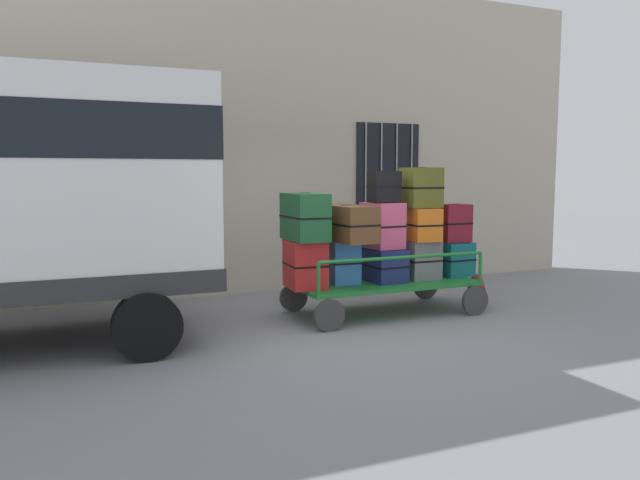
% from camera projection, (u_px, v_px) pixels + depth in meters
% --- Properties ---
extents(ground_plane, '(40.00, 40.00, 0.00)m').
position_uv_depth(ground_plane, '(335.00, 327.00, 7.70)').
color(ground_plane, gray).
extents(building_wall, '(12.00, 0.38, 5.00)m').
position_uv_depth(building_wall, '(263.00, 136.00, 9.93)').
color(building_wall, '#BCB29E').
rests_on(building_wall, ground).
extents(luggage_cart, '(2.54, 1.25, 0.44)m').
position_uv_depth(luggage_cart, '(383.00, 286.00, 8.44)').
color(luggage_cart, '#1E722D').
rests_on(luggage_cart, ground).
extents(cart_railing, '(2.43, 1.12, 0.41)m').
position_uv_depth(cart_railing, '(383.00, 256.00, 8.39)').
color(cart_railing, '#1E722D').
rests_on(cart_railing, luggage_cart).
extents(suitcase_left_bottom, '(0.49, 0.62, 0.61)m').
position_uv_depth(suitcase_left_bottom, '(305.00, 264.00, 7.92)').
color(suitcase_left_bottom, '#B21E1E').
rests_on(suitcase_left_bottom, luggage_cart).
extents(suitcase_left_middle, '(0.44, 0.77, 0.60)m').
position_uv_depth(suitcase_left_middle, '(305.00, 217.00, 7.86)').
color(suitcase_left_middle, '#194C28').
rests_on(suitcase_left_middle, suitcase_left_bottom).
extents(suitcase_midleft_bottom, '(0.40, 0.32, 0.57)m').
position_uv_depth(suitcase_midleft_bottom, '(345.00, 263.00, 8.18)').
color(suitcase_midleft_bottom, '#3372C6').
rests_on(suitcase_midleft_bottom, luggage_cart).
extents(suitcase_midleft_middle, '(0.50, 1.00, 0.47)m').
position_uv_depth(suitcase_midleft_middle, '(346.00, 223.00, 8.09)').
color(suitcase_midleft_middle, brown).
rests_on(suitcase_midleft_middle, suitcase_midleft_bottom).
extents(suitcase_center_bottom, '(0.48, 0.64, 0.45)m').
position_uv_depth(suitcase_center_bottom, '(383.00, 265.00, 8.41)').
color(suitcase_center_bottom, navy).
rests_on(suitcase_center_bottom, luggage_cart).
extents(suitcase_center_middle, '(0.47, 0.57, 0.62)m').
position_uv_depth(suitcase_center_middle, '(382.00, 225.00, 8.39)').
color(suitcase_center_middle, '#CC4C72').
rests_on(suitcase_center_middle, suitcase_center_bottom).
extents(suitcase_center_top, '(0.40, 0.29, 0.42)m').
position_uv_depth(suitcase_center_top, '(384.00, 187.00, 8.30)').
color(suitcase_center_top, black).
rests_on(suitcase_center_top, suitcase_center_middle).
extents(suitcase_midright_bottom, '(0.46, 0.52, 0.53)m').
position_uv_depth(suitcase_midright_bottom, '(419.00, 259.00, 8.65)').
color(suitcase_midright_bottom, slate).
rests_on(suitcase_midright_bottom, luggage_cart).
extents(suitcase_midright_middle, '(0.44, 0.56, 0.45)m').
position_uv_depth(suitcase_midright_middle, '(421.00, 224.00, 8.55)').
color(suitcase_midright_middle, orange).
rests_on(suitcase_midright_middle, suitcase_midright_bottom).
extents(suitcase_midright_top, '(0.51, 0.40, 0.55)m').
position_uv_depth(suitcase_midright_top, '(421.00, 188.00, 8.52)').
color(suitcase_midright_top, '#4C5119').
rests_on(suitcase_midright_top, suitcase_midright_middle).
extents(suitcase_right_bottom, '(0.49, 0.46, 0.48)m').
position_uv_depth(suitcase_right_bottom, '(454.00, 259.00, 8.86)').
color(suitcase_right_bottom, '#0F5960').
rests_on(suitcase_right_bottom, luggage_cart).
extents(suitcase_right_middle, '(0.43, 0.33, 0.54)m').
position_uv_depth(suitcase_right_middle, '(455.00, 223.00, 8.82)').
color(suitcase_right_middle, maroon).
rests_on(suitcase_right_middle, suitcase_right_bottom).
extents(backpack, '(0.27, 0.22, 0.44)m').
position_uv_depth(backpack, '(476.00, 289.00, 9.05)').
color(backpack, maroon).
rests_on(backpack, ground).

